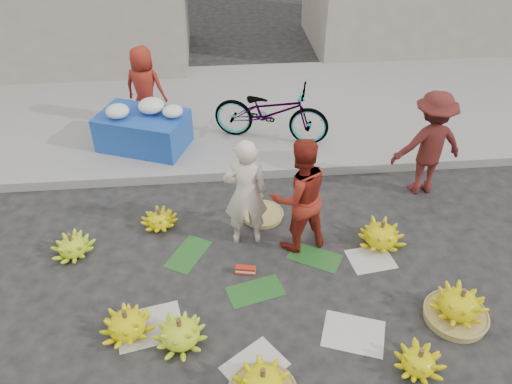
{
  "coord_description": "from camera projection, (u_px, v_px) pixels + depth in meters",
  "views": [
    {
      "loc": [
        -0.46,
        -4.19,
        4.45
      ],
      "look_at": [
        -0.0,
        0.81,
        0.7
      ],
      "focal_mm": 35.0,
      "sensor_mm": 36.0,
      "label": 1
    }
  ],
  "objects": [
    {
      "name": "flower_table",
      "position": [
        144.0,
        128.0,
        8.07
      ],
      "size": [
        1.59,
        1.3,
        0.8
      ],
      "rotation": [
        0.0,
        0.0,
        -0.38
      ],
      "color": "#18409E",
      "rests_on": "sidewalk"
    },
    {
      "name": "flower_vendor",
      "position": [
        145.0,
        88.0,
        8.4
      ],
      "size": [
        0.8,
        0.65,
        1.43
      ],
      "primitive_type": "imported",
      "rotation": [
        0.0,
        0.0,
        2.83
      ],
      "color": "maroon",
      "rests_on": "sidewalk"
    },
    {
      "name": "vendor_red",
      "position": [
        299.0,
        196.0,
        6.07
      ],
      "size": [
        0.88,
        0.77,
        1.56
      ],
      "primitive_type": "imported",
      "rotation": [
        0.0,
        0.0,
        3.4
      ],
      "color": "maroon",
      "rests_on": "ground"
    },
    {
      "name": "banana_bunch_0",
      "position": [
        127.0,
        324.0,
        5.3
      ],
      "size": [
        0.63,
        0.63,
        0.35
      ],
      "rotation": [
        0.0,
        0.0,
        -0.14
      ],
      "color": "yellow",
      "rests_on": "ground"
    },
    {
      "name": "grey_bucket",
      "position": [
        109.0,
        138.0,
        8.15
      ],
      "size": [
        0.28,
        0.28,
        0.32
      ],
      "primitive_type": "cylinder",
      "color": "gray",
      "rests_on": "sidewalk"
    },
    {
      "name": "banana_bunch_1",
      "position": [
        180.0,
        332.0,
        5.21
      ],
      "size": [
        0.71,
        0.71,
        0.36
      ],
      "rotation": [
        0.0,
        0.0,
        0.3
      ],
      "color": "#8FB81A",
      "rests_on": "ground"
    },
    {
      "name": "banana_leaves",
      "position": [
        253.0,
        267.0,
        6.19
      ],
      "size": [
        2.0,
        1.0,
        0.0
      ],
      "primitive_type": null,
      "color": "#184919",
      "rests_on": "ground"
    },
    {
      "name": "banana_bunch_4",
      "position": [
        459.0,
        306.0,
        5.43
      ],
      "size": [
        0.68,
        0.68,
        0.46
      ],
      "rotation": [
        0.0,
        0.0,
        0.15
      ],
      "color": "olive",
      "rests_on": "ground"
    },
    {
      "name": "basket_spare",
      "position": [
        263.0,
        215.0,
        6.96
      ],
      "size": [
        0.73,
        0.73,
        0.06
      ],
      "primitive_type": "cylinder",
      "rotation": [
        0.0,
        0.0,
        -0.39
      ],
      "color": "olive",
      "rests_on": "ground"
    },
    {
      "name": "man_striped",
      "position": [
        429.0,
        144.0,
        7.02
      ],
      "size": [
        1.07,
        0.68,
        1.58
      ],
      "primitive_type": "imported",
      "rotation": [
        0.0,
        0.0,
        3.23
      ],
      "color": "maroon",
      "rests_on": "ground"
    },
    {
      "name": "vendor_cream",
      "position": [
        245.0,
        194.0,
        6.15
      ],
      "size": [
        0.56,
        0.37,
        1.52
      ],
      "primitive_type": "imported",
      "rotation": [
        0.0,
        0.0,
        3.16
      ],
      "color": "beige",
      "rests_on": "ground"
    },
    {
      "name": "incense_stack",
      "position": [
        246.0,
        270.0,
        6.07
      ],
      "size": [
        0.26,
        0.13,
        0.1
      ],
      "primitive_type": "cube",
      "rotation": [
        0.0,
        0.0,
        -0.2
      ],
      "color": "red",
      "rests_on": "ground"
    },
    {
      "name": "newspaper_scatter",
      "position": [
        270.0,
        332.0,
        5.4
      ],
      "size": [
        3.2,
        1.8,
        0.0
      ],
      "primitive_type": null,
      "color": "beige",
      "rests_on": "ground"
    },
    {
      "name": "banana_bunch_5",
      "position": [
        381.0,
        234.0,
        6.43
      ],
      "size": [
        0.62,
        0.62,
        0.38
      ],
      "rotation": [
        0.0,
        0.0,
        0.02
      ],
      "color": "yellow",
      "rests_on": "ground"
    },
    {
      "name": "bicycle",
      "position": [
        271.0,
        112.0,
        8.15
      ],
      "size": [
        1.24,
        2.03,
        1.01
      ],
      "primitive_type": "imported",
      "rotation": [
        0.0,
        0.0,
        1.25
      ],
      "color": "gray",
      "rests_on": "sidewalk"
    },
    {
      "name": "banana_bunch_6",
      "position": [
        73.0,
        246.0,
        6.3
      ],
      "size": [
        0.59,
        0.59,
        0.32
      ],
      "rotation": [
        0.0,
        0.0,
        -0.22
      ],
      "color": "#8FB81A",
      "rests_on": "ground"
    },
    {
      "name": "sidewalk",
      "position": [
        239.0,
        109.0,
        9.43
      ],
      "size": [
        40.0,
        4.0,
        0.12
      ],
      "primitive_type": "cube",
      "color": "gray",
      "rests_on": "ground"
    },
    {
      "name": "ground",
      "position": [
        262.0,
        278.0,
        6.04
      ],
      "size": [
        80.0,
        80.0,
        0.0
      ],
      "primitive_type": "plane",
      "color": "black",
      "rests_on": "ground"
    },
    {
      "name": "curb",
      "position": [
        248.0,
        171.0,
        7.75
      ],
      "size": [
        40.0,
        0.25,
        0.15
      ],
      "primitive_type": "cube",
      "color": "gray",
      "rests_on": "ground"
    },
    {
      "name": "banana_bunch_7",
      "position": [
        160.0,
        219.0,
        6.73
      ],
      "size": [
        0.46,
        0.46,
        0.3
      ],
      "rotation": [
        0.0,
        0.0,
        0.01
      ],
      "color": "yellow",
      "rests_on": "ground"
    },
    {
      "name": "banana_bunch_3",
      "position": [
        419.0,
        361.0,
        4.96
      ],
      "size": [
        0.59,
        0.59,
        0.3
      ],
      "rotation": [
        0.0,
        0.0,
        -0.32
      ],
      "color": "yellow",
      "rests_on": "ground"
    }
  ]
}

